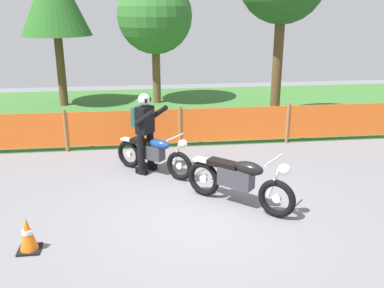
{
  "coord_description": "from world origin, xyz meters",
  "views": [
    {
      "loc": [
        -0.94,
        -6.41,
        3.44
      ],
      "look_at": [
        -0.01,
        1.09,
        0.9
      ],
      "focal_mm": 39.65,
      "sensor_mm": 36.0,
      "label": 1
    }
  ],
  "objects_px": {
    "motorcycle_lead": "(239,180)",
    "traffic_cone": "(28,235)",
    "motorcycle_trailing": "(154,154)",
    "rider_trailing": "(145,129)"
  },
  "relations": [
    {
      "from": "traffic_cone",
      "to": "motorcycle_trailing",
      "type": "bearing_deg",
      "value": 54.86
    },
    {
      "from": "motorcycle_trailing",
      "to": "rider_trailing",
      "type": "relative_size",
      "value": 0.92
    },
    {
      "from": "motorcycle_lead",
      "to": "motorcycle_trailing",
      "type": "relative_size",
      "value": 1.07
    },
    {
      "from": "rider_trailing",
      "to": "traffic_cone",
      "type": "xyz_separation_m",
      "value": [
        -1.75,
        -2.85,
        -0.69
      ]
    },
    {
      "from": "motorcycle_lead",
      "to": "rider_trailing",
      "type": "xyz_separation_m",
      "value": [
        -1.59,
        1.81,
        0.46
      ]
    },
    {
      "from": "motorcycle_trailing",
      "to": "traffic_cone",
      "type": "bearing_deg",
      "value": -85.79
    },
    {
      "from": "motorcycle_lead",
      "to": "traffic_cone",
      "type": "relative_size",
      "value": 3.13
    },
    {
      "from": "rider_trailing",
      "to": "traffic_cone",
      "type": "relative_size",
      "value": 3.19
    },
    {
      "from": "motorcycle_lead",
      "to": "rider_trailing",
      "type": "bearing_deg",
      "value": 173.44
    },
    {
      "from": "motorcycle_lead",
      "to": "motorcycle_trailing",
      "type": "distance_m",
      "value": 2.21
    }
  ]
}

